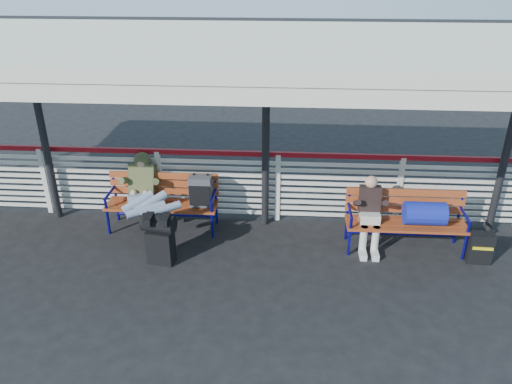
# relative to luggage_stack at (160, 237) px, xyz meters

# --- Properties ---
(ground) EXTENTS (60.00, 60.00, 0.00)m
(ground) POSITION_rel_luggage_stack_xyz_m (-0.33, -0.48, -0.43)
(ground) COLOR black
(ground) RESTS_ON ground
(fence) EXTENTS (12.08, 0.08, 1.24)m
(fence) POSITION_rel_luggage_stack_xyz_m (-0.33, 1.42, 0.23)
(fence) COLOR silver
(fence) RESTS_ON ground
(canopy) EXTENTS (12.60, 3.60, 3.16)m
(canopy) POSITION_rel_luggage_stack_xyz_m (-0.33, 0.39, 2.61)
(canopy) COLOR silver
(canopy) RESTS_ON ground
(luggage_stack) EXTENTS (0.51, 0.34, 0.79)m
(luggage_stack) POSITION_rel_luggage_stack_xyz_m (0.00, 0.00, 0.00)
(luggage_stack) COLOR black
(luggage_stack) RESTS_ON ground
(bench_left) EXTENTS (1.80, 0.56, 0.97)m
(bench_left) POSITION_rel_luggage_stack_xyz_m (0.04, 1.03, 0.18)
(bench_left) COLOR #A64920
(bench_left) RESTS_ON ground
(bench_right) EXTENTS (1.80, 0.56, 0.92)m
(bench_right) POSITION_rel_luggage_stack_xyz_m (3.77, 0.63, 0.17)
(bench_right) COLOR #A64920
(bench_right) RESTS_ON ground
(traveler_man) EXTENTS (0.94, 1.63, 0.77)m
(traveler_man) POSITION_rel_luggage_stack_xyz_m (-0.35, 0.69, 0.26)
(traveler_man) COLOR #8BA1BB
(traveler_man) RESTS_ON ground
(companion_person) EXTENTS (0.32, 0.66, 1.15)m
(companion_person) POSITION_rel_luggage_stack_xyz_m (3.09, 0.63, 0.17)
(companion_person) COLOR beige
(companion_person) RESTS_ON ground
(suitcase_side) EXTENTS (0.35, 0.22, 0.48)m
(suitcase_side) POSITION_rel_luggage_stack_xyz_m (4.69, 0.33, -0.19)
(suitcase_side) COLOR black
(suitcase_side) RESTS_ON ground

